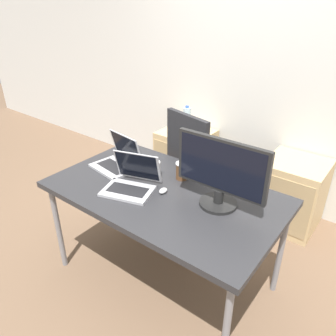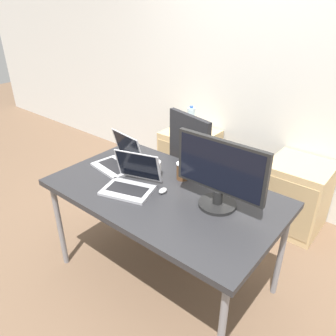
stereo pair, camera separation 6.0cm
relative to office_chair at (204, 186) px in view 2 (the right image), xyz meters
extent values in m
plane|color=brown|center=(0.13, -0.69, -0.43)|extent=(14.00, 14.00, 0.00)
cube|color=silver|center=(0.13, 0.83, 0.87)|extent=(10.00, 0.05, 2.60)
cube|color=#28282B|center=(0.13, -0.69, 0.32)|extent=(1.53, 0.89, 0.04)
cylinder|color=gray|center=(-0.58, -1.08, -0.07)|extent=(0.04, 0.04, 0.73)
cylinder|color=gray|center=(0.83, -1.08, -0.07)|extent=(0.04, 0.04, 0.73)
cylinder|color=gray|center=(-0.58, -0.31, -0.07)|extent=(0.04, 0.04, 0.73)
cylinder|color=gray|center=(0.83, -0.31, -0.07)|extent=(0.04, 0.04, 0.73)
cylinder|color=#232326|center=(0.02, 0.07, -0.41)|extent=(0.56, 0.56, 0.04)
cylinder|color=gray|center=(0.02, 0.07, -0.17)|extent=(0.05, 0.05, 0.45)
cube|color=#232326|center=(0.02, 0.07, 0.05)|extent=(0.58, 0.58, 0.07)
cube|color=#232326|center=(-0.05, -0.18, 0.38)|extent=(0.44, 0.14, 0.60)
cube|color=tan|center=(-0.54, 0.54, -0.11)|extent=(0.51, 0.50, 0.64)
cube|color=tan|center=(-0.54, 0.29, -0.11)|extent=(0.47, 0.01, 0.51)
cube|color=tan|center=(0.63, 0.54, -0.11)|extent=(0.51, 0.50, 0.64)
cube|color=tan|center=(0.63, 0.29, -0.11)|extent=(0.47, 0.01, 0.51)
cylinder|color=silver|center=(-0.54, 0.54, 0.33)|extent=(0.08, 0.08, 0.26)
cylinder|color=#3359B2|center=(-0.54, 0.54, 0.47)|extent=(0.04, 0.04, 0.02)
cube|color=#ADADB2|center=(-0.36, -0.68, 0.35)|extent=(0.35, 0.27, 0.02)
cube|color=black|center=(-0.36, -0.68, 0.36)|extent=(0.28, 0.16, 0.00)
cube|color=#ADADB2|center=(-0.35, -0.55, 0.46)|extent=(0.32, 0.11, 0.22)
cube|color=black|center=(-0.35, -0.55, 0.47)|extent=(0.30, 0.10, 0.20)
cube|color=#ADADB2|center=(-0.05, -0.85, 0.35)|extent=(0.37, 0.31, 0.02)
cube|color=black|center=(-0.05, -0.85, 0.36)|extent=(0.29, 0.20, 0.00)
cube|color=#ADADB2|center=(-0.07, -0.72, 0.46)|extent=(0.32, 0.16, 0.22)
cube|color=black|center=(-0.08, -0.72, 0.47)|extent=(0.30, 0.15, 0.20)
cylinder|color=black|center=(0.49, -0.62, 0.35)|extent=(0.23, 0.23, 0.02)
cylinder|color=black|center=(0.49, -0.62, 0.40)|extent=(0.06, 0.06, 0.09)
cube|color=black|center=(0.49, -0.62, 0.61)|extent=(0.58, 0.03, 0.33)
cube|color=black|center=(0.49, -0.63, 0.61)|extent=(0.54, 0.00, 0.30)
ellipsoid|color=silver|center=(0.14, -0.72, 0.35)|extent=(0.04, 0.06, 0.03)
cylinder|color=white|center=(-0.04, -0.59, 0.40)|extent=(0.09, 0.09, 0.12)
cylinder|color=brown|center=(0.13, -0.49, 0.39)|extent=(0.08, 0.08, 0.11)
cylinder|color=white|center=(0.13, -0.49, 0.45)|extent=(0.09, 0.09, 0.01)
camera|label=1|loc=(1.26, -2.13, 1.48)|focal=35.00mm
camera|label=2|loc=(1.31, -2.09, 1.48)|focal=35.00mm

